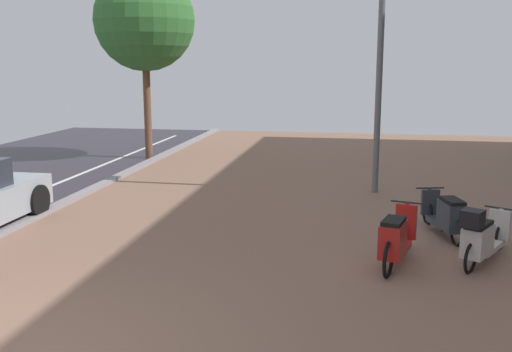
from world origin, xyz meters
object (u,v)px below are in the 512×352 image
object	(u,v)px
scooter_mid	(481,237)
street_tree	(144,21)
lamp_post	(381,36)
scooter_far	(396,239)
scooter_extra	(446,215)

from	to	relation	value
scooter_mid	street_tree	world-z (taller)	street_tree
lamp_post	scooter_far	bearing A→B (deg)	-88.00
scooter_far	scooter_extra	world-z (taller)	scooter_far
street_tree	lamp_post	bearing A→B (deg)	-28.76
lamp_post	street_tree	world-z (taller)	lamp_post
scooter_mid	street_tree	distance (m)	12.25
scooter_mid	scooter_extra	distance (m)	1.38
scooter_mid	lamp_post	size ratio (longest dim) A/B	0.26
scooter_mid	scooter_extra	size ratio (longest dim) A/B	0.93
scooter_mid	street_tree	bearing A→B (deg)	134.15
lamp_post	street_tree	bearing A→B (deg)	151.24
scooter_extra	lamp_post	world-z (taller)	lamp_post
scooter_mid	lamp_post	bearing A→B (deg)	106.63
scooter_extra	lamp_post	xyz separation A→B (m)	(-1.10, 3.33, 3.09)
scooter_mid	scooter_far	size ratio (longest dim) A/B	0.93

